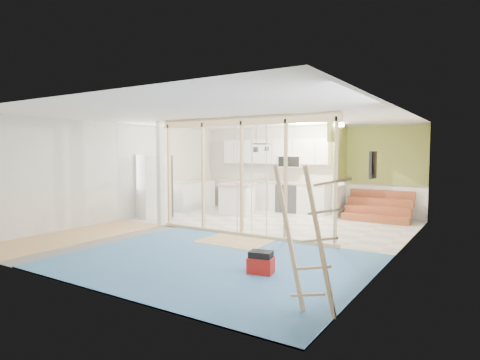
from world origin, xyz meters
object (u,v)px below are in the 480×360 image
Objects in this scene: toolbox at (261,263)px; fridge at (152,186)px; island at (237,199)px; ladder at (308,240)px.

fridge is at bearing 138.30° from toolbox.
island is (1.72, 1.73, -0.43)m from fridge.
island is 5.75m from toolbox.
fridge reaches higher than toolbox.
fridge is at bearing 143.68° from ladder.
toolbox is 0.25× the size of ladder.
ladder reaches higher than island.
toolbox is (5.13, -2.90, -0.71)m from fridge.
ladder is (4.59, -5.65, 0.40)m from island.
island reaches higher than toolbox.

